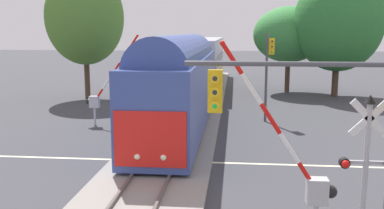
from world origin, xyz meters
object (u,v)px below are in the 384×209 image
object	(u,v)px
commuter_train	(196,68)
traffic_signal_far_side	(269,63)
elm_centre_background	(289,35)
crossing_signal_mast	(367,159)
crossing_gate_far	(99,95)
traffic_signal_near_right	(330,109)
crossing_gate_near	(308,176)
oak_far_right	(338,22)
oak_behind_train	(85,17)

from	to	relation	value
commuter_train	traffic_signal_far_side	size ratio (longest dim) A/B	7.47
commuter_train	elm_centre_background	xyz separation A→B (m)	(8.00, 6.41, 2.58)
crossing_signal_mast	crossing_gate_far	distance (m)	18.37
crossing_gate_far	traffic_signal_near_right	size ratio (longest dim) A/B	1.05
traffic_signal_near_right	crossing_signal_mast	bearing A→B (deg)	34.73
crossing_gate_near	traffic_signal_near_right	size ratio (longest dim) A/B	1.04
traffic_signal_far_side	oak_far_right	bearing A→B (deg)	59.77
traffic_signal_far_side	crossing_signal_mast	bearing A→B (deg)	-85.74
crossing_signal_mast	oak_behind_train	xyz separation A→B (m)	(-15.80, 24.58, 4.28)
crossing_gate_near	oak_far_right	world-z (taller)	oak_far_right
crossing_gate_far	elm_centre_background	world-z (taller)	elm_centre_background
crossing_signal_mast	oak_behind_train	bearing A→B (deg)	122.72
traffic_signal_near_right	oak_behind_train	xyz separation A→B (m)	(-14.68, 25.36, 2.88)
crossing_gate_near	traffic_signal_far_side	xyz separation A→B (m)	(0.11, 15.97, 1.85)
traffic_signal_far_side	oak_behind_train	world-z (taller)	oak_behind_train
crossing_signal_mast	elm_centre_background	xyz separation A→B (m)	(1.57, 30.21, 2.85)
oak_behind_train	traffic_signal_far_side	bearing A→B (deg)	-29.14
traffic_signal_near_right	oak_far_right	world-z (taller)	oak_far_right
commuter_train	crossing_gate_far	size ratio (longest dim) A/B	7.55
crossing_gate_near	oak_behind_train	distance (m)	28.53
commuter_train	crossing_signal_mast	world-z (taller)	commuter_train
crossing_signal_mast	elm_centre_background	distance (m)	30.39
traffic_signal_far_side	traffic_signal_near_right	distance (m)	17.24
traffic_signal_far_side	traffic_signal_near_right	xyz separation A→B (m)	(0.11, -17.24, 0.21)
crossing_gate_far	traffic_signal_far_side	size ratio (longest dim) A/B	0.99
commuter_train	traffic_signal_far_side	world-z (taller)	traffic_signal_far_side
crossing_signal_mast	crossing_gate_far	xyz separation A→B (m)	(-11.49, 14.32, -0.64)
crossing_signal_mast	crossing_gate_far	size ratio (longest dim) A/B	0.75
traffic_signal_near_right	elm_centre_background	bearing A→B (deg)	85.04
traffic_signal_far_side	elm_centre_background	world-z (taller)	elm_centre_background
traffic_signal_far_side	crossing_gate_far	bearing A→B (deg)	-168.22
traffic_signal_near_right	oak_far_right	xyz separation A→B (m)	(6.54, 28.65, 2.55)
crossing_gate_far	oak_behind_train	bearing A→B (deg)	112.74
elm_centre_background	commuter_train	bearing A→B (deg)	-141.30
crossing_gate_near	traffic_signal_near_right	bearing A→B (deg)	-80.13
commuter_train	elm_centre_background	bearing A→B (deg)	38.70
oak_behind_train	elm_centre_background	distance (m)	18.31
crossing_gate_near	oak_behind_train	size ratio (longest dim) A/B	0.51
crossing_signal_mast	crossing_gate_far	bearing A→B (deg)	128.76
traffic_signal_far_side	oak_far_right	distance (m)	13.49
crossing_signal_mast	traffic_signal_near_right	bearing A→B (deg)	-145.27
commuter_train	oak_far_right	size ratio (longest dim) A/B	3.87
oak_far_right	oak_behind_train	bearing A→B (deg)	-171.18
traffic_signal_near_right	oak_far_right	bearing A→B (deg)	77.13
crossing_gate_near	crossing_signal_mast	distance (m)	1.57
commuter_train	oak_behind_train	size ratio (longest dim) A/B	3.86
crossing_gate_near	elm_centre_background	xyz separation A→B (m)	(2.91, 29.73, 3.50)
crossing_signal_mast	traffic_signal_far_side	xyz separation A→B (m)	(-1.23, 16.46, 1.19)
crossing_gate_far	oak_behind_train	world-z (taller)	oak_behind_train
crossing_gate_near	crossing_gate_far	world-z (taller)	crossing_gate_far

